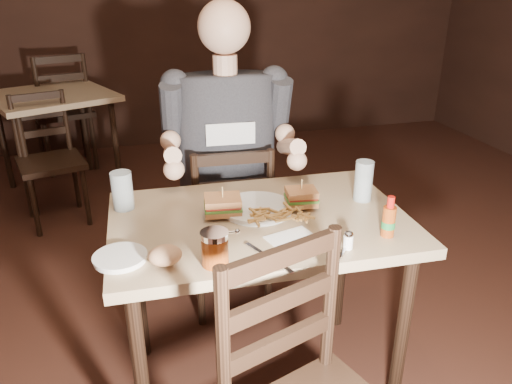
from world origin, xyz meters
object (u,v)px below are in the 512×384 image
object	(u,v)px
diner	(228,124)
side_plate	(120,259)
main_table	(260,241)
hot_sauce	(389,216)
glass_left	(122,191)
glass_right	(364,181)
dinner_plate	(257,209)
bg_chair_far	(62,112)
syrup_dispenser	(215,248)
bg_table	(52,106)
chair_far	(229,225)
bg_chair_near	(51,162)

from	to	relation	value
diner	side_plate	bearing A→B (deg)	-121.57
main_table	hot_sauce	bearing A→B (deg)	-32.85
glass_left	hot_sauce	xyz separation A→B (m)	(0.84, -0.45, -0.00)
diner	glass_right	bearing A→B (deg)	-45.62
dinner_plate	hot_sauce	xyz separation A→B (m)	(0.37, -0.30, 0.06)
bg_chair_far	main_table	bearing A→B (deg)	92.05
glass_right	bg_chair_far	bearing A→B (deg)	115.31
bg_chair_far	syrup_dispenser	distance (m)	3.26
syrup_dispenser	side_plate	bearing A→B (deg)	162.11
bg_table	chair_far	world-z (taller)	chair_far
chair_far	side_plate	xyz separation A→B (m)	(-0.50, -0.75, 0.33)
bg_chair_far	bg_chair_near	distance (m)	1.10
bg_chair_near	side_plate	xyz separation A→B (m)	(0.43, -1.96, 0.35)
diner	glass_right	distance (m)	0.66
chair_far	syrup_dispenser	world-z (taller)	chair_far
bg_table	syrup_dispenser	world-z (taller)	syrup_dispenser
diner	glass_right	size ratio (longest dim) A/B	6.53
chair_far	main_table	bearing A→B (deg)	92.94
dinner_plate	bg_table	bearing A→B (deg)	112.09
chair_far	bg_chair_near	world-z (taller)	chair_far
bg_chair_far	glass_left	xyz separation A→B (m)	(0.46, -2.69, 0.35)
diner	hot_sauce	bearing A→B (deg)	-60.74
bg_chair_near	dinner_plate	distance (m)	2.00
diner	side_plate	world-z (taller)	diner
bg_chair_far	syrup_dispenser	world-z (taller)	bg_chair_far
hot_sauce	side_plate	world-z (taller)	hot_sauce
glass_right	glass_left	bearing A→B (deg)	169.42
diner	hot_sauce	world-z (taller)	diner
chair_far	side_plate	size ratio (longest dim) A/B	5.48
main_table	chair_far	size ratio (longest dim) A/B	1.23
bg_table	glass_left	xyz separation A→B (m)	(0.46, -2.14, 0.16)
bg_table	glass_left	size ratio (longest dim) A/B	7.27
main_table	glass_right	distance (m)	0.46
bg_chair_near	glass_right	bearing A→B (deg)	-67.09
bg_chair_far	hot_sauce	bearing A→B (deg)	96.85
chair_far	bg_chair_near	xyz separation A→B (m)	(-0.93, 1.21, -0.01)
bg_chair_near	dinner_plate	world-z (taller)	bg_chair_near
main_table	side_plate	xyz separation A→B (m)	(-0.49, -0.17, 0.10)
syrup_dispenser	bg_chair_near	bearing A→B (deg)	110.98
bg_chair_near	dinner_plate	size ratio (longest dim) A/B	3.31
bg_chair_far	glass_right	distance (m)	3.18
dinner_plate	glass_right	distance (m)	0.43
side_plate	chair_far	bearing A→B (deg)	56.37
bg_table	glass_left	world-z (taller)	glass_left
glass_right	side_plate	size ratio (longest dim) A/B	0.98
chair_far	dinner_plate	bearing A→B (deg)	93.49
bg_chair_far	glass_right	bearing A→B (deg)	99.68
dinner_plate	bg_chair_near	bearing A→B (deg)	118.11
diner	dinner_plate	xyz separation A→B (m)	(0.00, -0.48, -0.19)
glass_left	chair_far	bearing A→B (deg)	38.34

